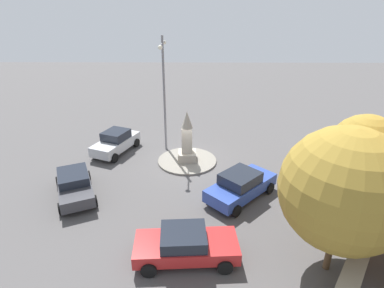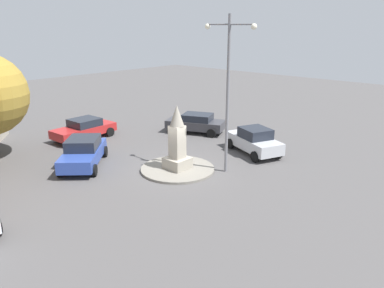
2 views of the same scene
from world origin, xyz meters
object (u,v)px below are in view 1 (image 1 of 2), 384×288
object	(u,v)px
car_red_near_island	(186,245)
tree_mid_cluster	(364,150)
streetlamp	(164,85)
car_dark_grey_parked_right	(74,184)
car_blue_parked_left	(241,185)
car_silver_far_side	(116,142)
truck_white_passing	(350,160)
tree_near_wall	(344,190)
monument	(187,141)

from	to	relation	value
car_red_near_island	tree_mid_cluster	distance (m)	8.64
streetlamp	car_dark_grey_parked_right	bearing A→B (deg)	-36.07
car_blue_parked_left	car_silver_far_side	bearing A→B (deg)	-125.07
car_red_near_island	truck_white_passing	world-z (taller)	truck_white_passing
tree_near_wall	truck_white_passing	bearing A→B (deg)	150.79
truck_white_passing	tree_near_wall	xyz separation A→B (m)	(7.64, -4.27, 2.72)
car_silver_far_side	tree_mid_cluster	bearing A→B (deg)	57.44
monument	tree_mid_cluster	xyz separation A→B (m)	(6.85, 7.82, 2.59)
streetlamp	car_dark_grey_parked_right	world-z (taller)	streetlamp
tree_near_wall	tree_mid_cluster	bearing A→B (deg)	143.12
monument	tree_near_wall	distance (m)	11.31
car_blue_parked_left	tree_mid_cluster	size ratio (longest dim) A/B	0.76
car_red_near_island	tree_mid_cluster	world-z (taller)	tree_mid_cluster
car_red_near_island	car_blue_parked_left	bearing A→B (deg)	147.48
car_dark_grey_parked_right	tree_mid_cluster	size ratio (longest dim) A/B	0.78
streetlamp	car_blue_parked_left	size ratio (longest dim) A/B	1.86
car_red_near_island	car_blue_parked_left	distance (m)	5.41
car_blue_parked_left	truck_white_passing	bearing A→B (deg)	110.04
car_silver_far_side	tree_mid_cluster	xyz separation A→B (m)	(8.31, 13.02, 3.36)
monument	car_dark_grey_parked_right	distance (m)	7.53
car_red_near_island	tree_near_wall	distance (m)	6.54
streetlamp	truck_white_passing	world-z (taller)	streetlamp
tree_mid_cluster	streetlamp	bearing A→B (deg)	-133.30
truck_white_passing	streetlamp	bearing A→B (deg)	-107.73
car_blue_parked_left	tree_mid_cluster	bearing A→B (deg)	62.14
monument	truck_white_passing	xyz separation A→B (m)	(1.73, 10.20, -0.52)
streetlamp	car_blue_parked_left	xyz separation A→B (m)	(6.38, 4.68, -4.03)
tree_near_wall	streetlamp	bearing A→B (deg)	-146.56
streetlamp	truck_white_passing	distance (m)	12.97
car_blue_parked_left	car_silver_far_side	xyz separation A→B (m)	(-5.80, -8.26, -0.00)
car_red_near_island	truck_white_passing	xyz separation A→B (m)	(-7.16, 10.04, 0.32)
monument	tree_near_wall	xyz separation A→B (m)	(9.37, 5.92, 2.21)
car_red_near_island	car_blue_parked_left	world-z (taller)	car_blue_parked_left
monument	car_silver_far_side	distance (m)	5.45
streetlamp	truck_white_passing	bearing A→B (deg)	72.27
monument	car_red_near_island	size ratio (longest dim) A/B	0.79
streetlamp	tree_mid_cluster	world-z (taller)	streetlamp
car_dark_grey_parked_right	car_silver_far_side	size ratio (longest dim) A/B	1.04
car_dark_grey_parked_right	car_blue_parked_left	bearing A→B (deg)	89.29
car_dark_grey_parked_right	car_silver_far_side	bearing A→B (deg)	170.20
streetlamp	car_silver_far_side	world-z (taller)	streetlamp
monument	streetlamp	bearing A→B (deg)	-141.64
car_blue_parked_left	car_dark_grey_parked_right	bearing A→B (deg)	-90.71
car_silver_far_side	truck_white_passing	world-z (taller)	truck_white_passing
car_silver_far_side	car_blue_parked_left	bearing A→B (deg)	54.93
car_red_near_island	tree_near_wall	bearing A→B (deg)	85.29
car_red_near_island	truck_white_passing	distance (m)	12.34
car_dark_grey_parked_right	truck_white_passing	distance (m)	16.57
car_silver_far_side	truck_white_passing	bearing A→B (deg)	78.26
monument	streetlamp	size ratio (longest dim) A/B	0.43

